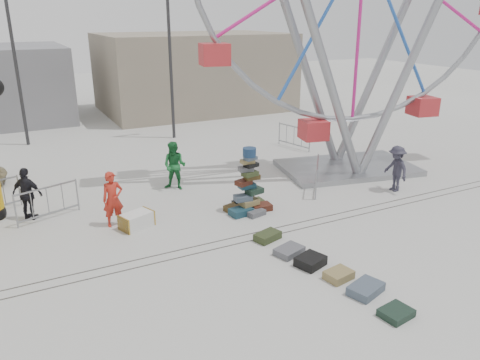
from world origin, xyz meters
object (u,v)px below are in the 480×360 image
steamer_trunk (137,220)px  pedestrian_red (113,199)px  lamp_post_right (172,50)px  barricade_dummy_c (48,203)px  pedestrian_grey (396,169)px  suitcase_tower (248,194)px  pedestrian_green (175,166)px  lamp_post_left (16,52)px  barricade_wheel_back (294,137)px  barricade_wheel_front (317,176)px  pedestrian_black (28,194)px

steamer_trunk → pedestrian_red: 0.96m
lamp_post_right → barricade_dummy_c: 11.49m
pedestrian_red → pedestrian_grey: bearing=-10.0°
suitcase_tower → pedestrian_green: 3.40m
lamp_post_left → suitcase_tower: size_ratio=3.67×
lamp_post_right → barricade_wheel_back: (4.45, -4.57, -3.93)m
barricade_dummy_c → barricade_wheel_back: 12.12m
barricade_wheel_front → barricade_wheel_back: size_ratio=1.00×
lamp_post_right → lamp_post_left: 7.28m
lamp_post_left → pedestrian_black: size_ratio=4.69×
barricade_dummy_c → pedestrian_grey: pedestrian_grey is taller
lamp_post_left → pedestrian_black: (-0.69, -9.84, -3.63)m
barricade_dummy_c → pedestrian_grey: 12.08m
lamp_post_left → barricade_wheel_back: 13.77m
lamp_post_left → barricade_wheel_back: lamp_post_left is taller
suitcase_tower → pedestrian_black: size_ratio=1.28×
lamp_post_left → barricade_wheel_front: 15.38m
lamp_post_right → pedestrian_red: (-5.40, -9.55, -3.61)m
steamer_trunk → pedestrian_red: size_ratio=0.57×
suitcase_tower → pedestrian_grey: bearing=-11.9°
steamer_trunk → pedestrian_black: 3.63m
suitcase_tower → pedestrian_grey: 5.77m
lamp_post_right → pedestrian_grey: 12.63m
lamp_post_left → lamp_post_right: bearing=-15.9°
barricade_wheel_back → pedestrian_black: size_ratio=1.17×
barricade_wheel_back → barricade_wheel_front: bearing=-38.8°
barricade_dummy_c → barricade_wheel_front: bearing=-29.2°
barricade_wheel_front → pedestrian_green: size_ratio=1.10×
lamp_post_right → steamer_trunk: lamp_post_right is taller
suitcase_tower → barricade_wheel_back: (5.64, 5.85, -0.06)m
lamp_post_left → pedestrian_red: 12.20m
lamp_post_left → suitcase_tower: lamp_post_left is taller
barricade_wheel_back → pedestrian_red: (-9.85, -4.97, 0.32)m
suitcase_tower → barricade_dummy_c: 6.40m
barricade_wheel_back → pedestrian_grey: 6.65m
pedestrian_green → pedestrian_black: 5.07m
barricade_dummy_c → lamp_post_left: bearing=70.9°
suitcase_tower → pedestrian_red: 4.31m
pedestrian_green → steamer_trunk: bearing=-90.4°
steamer_trunk → barricade_wheel_front: barricade_wheel_front is taller
lamp_post_right → pedestrian_green: 8.60m
barricade_wheel_front → pedestrian_black: size_ratio=1.17×
barricade_wheel_back → pedestrian_green: bearing=-82.3°
barricade_dummy_c → pedestrian_green: (4.51, 0.73, 0.36)m
pedestrian_green → pedestrian_grey: pedestrian_green is taller
suitcase_tower → pedestrian_red: (-4.21, 0.88, 0.26)m
barricade_dummy_c → pedestrian_grey: (11.66, -3.13, 0.30)m
suitcase_tower → pedestrian_black: (-6.49, 2.59, 0.24)m
pedestrian_green → pedestrian_black: bearing=-135.2°
pedestrian_green → barricade_wheel_front: bearing=11.1°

